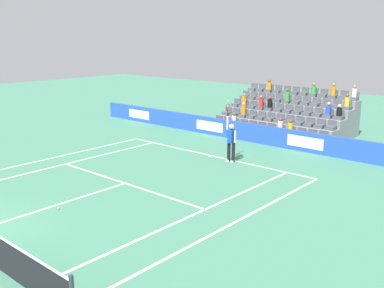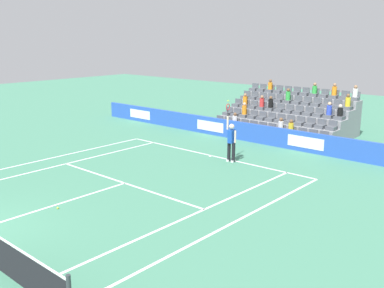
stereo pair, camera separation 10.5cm
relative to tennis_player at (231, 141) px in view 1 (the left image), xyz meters
name	(u,v)px [view 1 (the left image)]	position (x,y,z in m)	size (l,w,h in m)	color
line_baseline	(212,156)	(1.29, -0.20, -0.99)	(10.97, 0.10, 0.01)	white
line_service	(125,183)	(1.29, 5.29, -0.99)	(8.23, 0.10, 0.01)	white
line_centre_service	(53,206)	(1.29, 8.49, -0.99)	(0.10, 6.40, 0.01)	white
line_singles_sideline_left	(57,166)	(5.41, 5.74, -0.99)	(0.10, 11.89, 0.01)	white
line_singles_sideline_right	(196,213)	(-2.82, 5.74, -0.99)	(0.10, 11.89, 0.01)	white
line_doubles_sideline_left	(41,161)	(6.78, 5.74, -0.99)	(0.10, 11.89, 0.01)	white
line_doubles_sideline_right	(230,225)	(-4.19, 5.74, -0.99)	(0.10, 11.89, 0.01)	white
line_centre_mark	(210,156)	(1.29, -0.10, -0.99)	(0.10, 0.20, 0.01)	white
sponsor_barrier	(254,133)	(1.29, -3.92, -0.49)	(24.55, 0.22, 1.01)	blue
tennis_player	(231,141)	(0.00, 0.00, 0.00)	(0.53, 0.38, 2.85)	black
stadium_stand	(287,119)	(1.29, -7.49, -0.17)	(7.44, 4.75, 3.00)	gray
loose_tennis_ball	(58,208)	(0.92, 8.53, -0.96)	(0.07, 0.07, 0.07)	#D1E533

